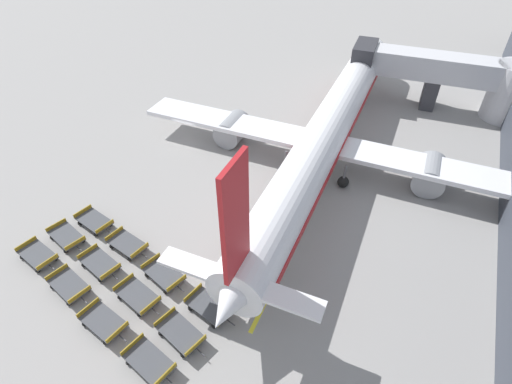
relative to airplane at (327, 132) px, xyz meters
The scene contains 16 objects.
ground_plane 14.72m from the airplane, 168.78° to the right, with size 500.00×500.00×0.00m, color gray.
jet_bridge 19.40m from the airplane, 57.95° to the left, with size 20.43×6.64×6.52m.
airplane is the anchor object (origin of this frame).
baggage_dolly_row_near_col_a 26.56m from the airplane, 124.63° to the right, with size 3.83×2.23×0.92m.
baggage_dolly_row_near_col_b 25.36m from the airplane, 115.45° to the right, with size 3.83×2.36×0.92m.
baggage_dolly_row_near_col_c 24.99m from the airplane, 105.70° to the right, with size 3.83×2.20×0.92m.
baggage_dolly_row_near_col_d 25.03m from the airplane, 95.75° to the right, with size 3.83×2.32×0.92m.
baggage_dolly_row_mid_a_col_a 24.40m from the airplane, 126.90° to the right, with size 3.83×2.43×0.92m.
baggage_dolly_row_mid_a_col_b 22.97m from the airplane, 116.84° to the right, with size 3.83×2.36×0.92m.
baggage_dolly_row_mid_a_col_c 22.39m from the airplane, 105.76° to the right, with size 3.83×2.35×0.92m.
baggage_dolly_row_mid_a_col_d 22.67m from the airplane, 94.80° to the right, with size 3.83×2.45×0.92m.
baggage_dolly_row_mid_b_col_a 22.18m from the airplane, 128.87° to the right, with size 3.83×2.24×0.92m.
baggage_dolly_row_mid_b_col_b 20.62m from the airplane, 118.43° to the right, with size 3.83×2.20×0.92m.
baggage_dolly_row_mid_b_col_c 20.09m from the airplane, 106.12° to the right, with size 3.82×2.45×0.92m.
baggage_dolly_row_mid_b_col_d 20.23m from the airplane, 93.55° to the right, with size 3.83×2.28×0.92m.
stand_guidance_stripe 10.44m from the airplane, 81.61° to the right, with size 1.17×20.90×0.01m.
Camera 1 is at (22.28, -29.62, 23.04)m, focal length 28.00 mm.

